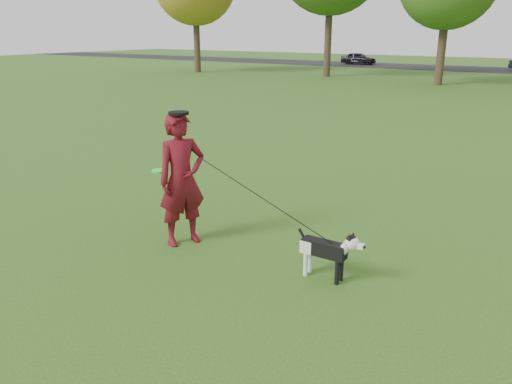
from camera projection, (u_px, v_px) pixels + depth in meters
The scene contains 5 objects.
ground at pixel (274, 253), 7.35m from camera, with size 120.00×120.00×0.00m, color #285116.
man at pixel (182, 180), 7.40m from camera, with size 0.73×0.48×2.01m, color #560C1D.
dog at pixel (329, 249), 6.43m from camera, with size 0.95×0.19×0.72m.
car_left at pixel (359, 58), 46.77m from camera, with size 1.30×3.24×1.10m, color black.
man_held_items at pixel (266, 201), 6.68m from camera, with size 3.02×0.32×1.54m.
Camera 1 is at (3.44, -5.77, 3.13)m, focal length 35.00 mm.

